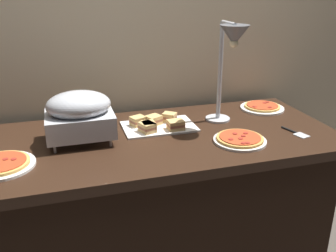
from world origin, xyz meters
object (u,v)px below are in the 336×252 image
Objects in this scene: pizza_plate_front at (1,164)px; pizza_plate_center at (262,107)px; sauce_cup_near at (88,119)px; sandwich_platter at (157,124)px; serving_spatula at (295,133)px; pizza_plate_raised_stand at (240,139)px; heat_lamp at (231,47)px; chafing_dish at (79,114)px.

pizza_plate_front and pizza_plate_center have the same top height.
sauce_cup_near is at bearing 47.08° from pizza_plate_front.
sandwich_platter is at bearing -28.95° from sauce_cup_near.
pizza_plate_center is 1.56× the size of serving_spatula.
pizza_plate_raised_stand is (-0.37, -0.42, 0.00)m from pizza_plate_center.
heat_lamp reaches higher than pizza_plate_front.
heat_lamp reaches higher than pizza_plate_center.
sauce_cup_near is at bearing 176.53° from pizza_plate_center.
serving_spatula is at bearing -94.68° from pizza_plate_center.
pizza_plate_raised_stand reaches higher than serving_spatula.
sandwich_platter reaches higher than pizza_plate_center.
heat_lamp is 1.95× the size of pizza_plate_front.
pizza_plate_center is (0.34, 0.22, -0.43)m from heat_lamp.
pizza_plate_center is at bearing 10.33° from sandwich_platter.
serving_spatula is (0.31, -0.19, -0.43)m from heat_lamp.
heat_lamp is at bearing -21.17° from sauce_cup_near.
pizza_plate_raised_stand is at bearing -176.96° from serving_spatula.
pizza_plate_front is 0.73× the size of sandwich_platter.
pizza_plate_raised_stand is (-0.02, -0.21, -0.42)m from heat_lamp.
sandwich_platter is 5.97× the size of sauce_cup_near.
heat_lamp is 3.24× the size of serving_spatula.
chafing_dish is 0.43m from sandwich_platter.
sandwich_platter is (0.41, 0.06, -0.12)m from chafing_dish.
pizza_plate_center is at bearing -3.47° from sauce_cup_near.
chafing_dish is 0.42m from pizza_plate_front.
pizza_plate_front is at bearing 178.84° from serving_spatula.
sauce_cup_near is at bearing 78.14° from chafing_dish.
sandwich_platter is at bearing 158.09° from serving_spatula.
sandwich_platter is 2.26× the size of serving_spatula.
pizza_plate_raised_stand is 4.03× the size of sauce_cup_near.
heat_lamp is (0.78, -0.03, 0.29)m from chafing_dish.
chafing_dish is at bearing -171.57° from sandwich_platter.
sauce_cup_near is at bearing 155.60° from serving_spatula.
heat_lamp is 0.57m from serving_spatula.
heat_lamp is 0.47m from pizza_plate_raised_stand.
sandwich_platter is (-0.72, -0.13, 0.01)m from pizza_plate_center.
pizza_plate_front and pizza_plate_raised_stand have the same top height.
sandwich_platter is at bearing 140.15° from pizza_plate_raised_stand.
chafing_dish is 1.12m from serving_spatula.
pizza_plate_raised_stand is at bearing -96.06° from heat_lamp.
pizza_plate_center is 0.69× the size of sandwich_platter.
sandwich_platter is (0.76, 0.25, 0.01)m from pizza_plate_front.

